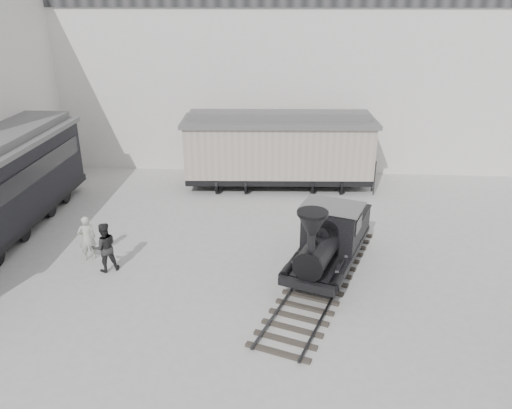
# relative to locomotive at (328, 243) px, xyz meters

# --- Properties ---
(ground) EXTENTS (90.00, 90.00, 0.00)m
(ground) POSITION_rel_locomotive_xyz_m (-2.13, -3.54, -1.06)
(ground) COLOR #9E9E9B
(north_wall) EXTENTS (34.00, 2.51, 11.00)m
(north_wall) POSITION_rel_locomotive_xyz_m (-2.13, 11.44, 4.49)
(north_wall) COLOR silver
(north_wall) RESTS_ON ground
(locomotive) EXTENTS (4.39, 8.27, 2.88)m
(locomotive) POSITION_rel_locomotive_xyz_m (0.00, 0.00, 0.00)
(locomotive) COLOR #37312A
(locomotive) RESTS_ON ground
(boxcar) EXTENTS (9.01, 3.25, 3.63)m
(boxcar) POSITION_rel_locomotive_xyz_m (-1.82, 8.02, 0.84)
(boxcar) COLOR black
(boxcar) RESTS_ON ground
(visitor_a) EXTENTS (0.70, 0.62, 1.61)m
(visitor_a) POSITION_rel_locomotive_xyz_m (-8.18, 0.36, -0.26)
(visitor_a) COLOR #B8BBAB
(visitor_a) RESTS_ON ground
(visitor_b) EXTENTS (1.04, 0.97, 1.71)m
(visitor_b) POSITION_rel_locomotive_xyz_m (-7.31, -0.36, -0.21)
(visitor_b) COLOR #262626
(visitor_b) RESTS_ON ground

